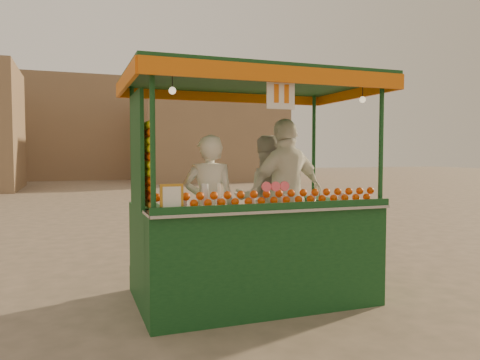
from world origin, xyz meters
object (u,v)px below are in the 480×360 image
object	(u,v)px
vendor_middle	(265,199)
vendor_right	(287,193)
juice_cart	(248,229)
vendor_left	(209,206)

from	to	relation	value
vendor_middle	vendor_right	distance (m)	0.39
juice_cart	vendor_left	size ratio (longest dim) A/B	1.77
juice_cart	vendor_right	world-z (taller)	juice_cart
juice_cart	vendor_middle	size ratio (longest dim) A/B	1.75
vendor_middle	vendor_right	size ratio (longest dim) A/B	0.89
juice_cart	vendor_right	distance (m)	0.74
vendor_middle	juice_cart	bearing A→B (deg)	63.49
vendor_right	juice_cart	bearing A→B (deg)	6.30
juice_cart	vendor_right	bearing A→B (deg)	18.53
vendor_middle	vendor_right	bearing A→B (deg)	125.22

